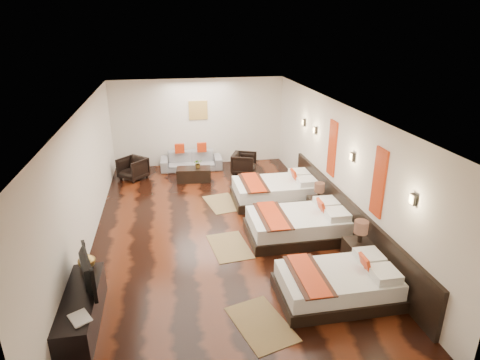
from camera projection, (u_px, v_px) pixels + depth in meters
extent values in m
cube|color=black|center=(219.00, 229.00, 9.35)|extent=(5.50, 9.50, 0.01)
cube|color=white|center=(216.00, 108.00, 8.33)|extent=(5.50, 9.50, 0.01)
cube|color=silver|center=(199.00, 122.00, 13.20)|extent=(5.50, 0.01, 2.80)
cube|color=silver|center=(85.00, 180.00, 8.38)|extent=(0.01, 9.50, 2.80)
cube|color=silver|center=(337.00, 165.00, 9.30)|extent=(0.01, 9.50, 2.80)
cube|color=black|center=(346.00, 218.00, 8.91)|extent=(0.08, 6.60, 0.90)
cube|color=black|center=(336.00, 292.00, 7.02)|extent=(2.01, 1.25, 0.21)
cube|color=white|center=(337.00, 280.00, 6.93)|extent=(1.92, 1.15, 0.29)
cube|color=red|center=(365.00, 264.00, 6.92)|extent=(0.15, 0.31, 0.31)
cube|color=#38190F|center=(308.00, 275.00, 6.79)|extent=(0.53, 1.27, 0.02)
cube|color=red|center=(308.00, 274.00, 6.78)|extent=(0.36, 1.27, 0.02)
cube|color=black|center=(297.00, 232.00, 9.01)|extent=(2.20, 1.36, 0.23)
cube|color=white|center=(298.00, 221.00, 8.91)|extent=(2.10, 1.26, 0.31)
cube|color=red|center=(322.00, 207.00, 8.90)|extent=(0.16, 0.34, 0.34)
cube|color=#38190F|center=(273.00, 216.00, 8.75)|extent=(0.58, 1.38, 0.02)
cube|color=red|center=(273.00, 215.00, 8.75)|extent=(0.40, 1.38, 0.02)
cube|color=black|center=(274.00, 197.00, 10.81)|extent=(2.19, 1.36, 0.23)
cube|color=white|center=(275.00, 187.00, 10.71)|extent=(2.09, 1.25, 0.31)
cube|color=red|center=(294.00, 176.00, 10.69)|extent=(0.16, 0.33, 0.34)
cube|color=#38190F|center=(253.00, 183.00, 10.55)|extent=(0.57, 1.38, 0.02)
cube|color=red|center=(253.00, 182.00, 10.55)|extent=(0.40, 1.38, 0.02)
cube|color=black|center=(358.00, 254.00, 7.84)|extent=(0.50, 0.50, 0.55)
cylinder|color=black|center=(360.00, 236.00, 7.71)|extent=(0.09, 0.09, 0.22)
cylinder|color=#3F2619|center=(361.00, 227.00, 7.63)|extent=(0.26, 0.26, 0.24)
cube|color=black|center=(318.00, 208.00, 9.84)|extent=(0.45, 0.45, 0.50)
cylinder|color=black|center=(319.00, 194.00, 9.71)|extent=(0.08, 0.08, 0.20)
cylinder|color=#3F2619|center=(319.00, 187.00, 9.64)|extent=(0.24, 0.24, 0.22)
cube|color=olive|center=(261.00, 324.00, 6.42)|extent=(1.05, 1.36, 0.01)
cube|color=olive|center=(230.00, 246.00, 8.63)|extent=(0.89, 1.28, 0.01)
cube|color=olive|center=(222.00, 203.00, 10.68)|extent=(0.97, 1.32, 0.01)
cube|color=black|center=(82.00, 310.00, 6.32)|extent=(0.50, 1.80, 0.55)
imported|color=black|center=(82.00, 272.00, 6.30)|extent=(0.41, 0.99, 0.57)
imported|color=black|center=(71.00, 322.00, 5.64)|extent=(0.39, 0.42, 0.03)
imported|color=brown|center=(86.00, 259.00, 6.89)|extent=(0.35, 0.35, 0.30)
imported|color=gray|center=(191.00, 161.00, 13.07)|extent=(1.95, 0.82, 0.56)
imported|color=black|center=(133.00, 168.00, 12.24)|extent=(1.01, 1.01, 0.66)
imported|color=black|center=(244.00, 163.00, 12.71)|extent=(0.92, 0.91, 0.65)
cube|color=black|center=(194.00, 174.00, 12.13)|extent=(1.04, 0.60, 0.40)
imported|color=#2C6020|center=(198.00, 163.00, 12.03)|extent=(0.27, 0.24, 0.28)
cube|color=#D86014|center=(379.00, 183.00, 7.45)|extent=(0.04, 0.40, 1.30)
cube|color=#D86014|center=(332.00, 148.00, 9.46)|extent=(0.04, 0.40, 1.30)
cube|color=black|center=(413.00, 199.00, 6.38)|extent=(0.06, 0.12, 0.18)
cube|color=#FFD18C|center=(412.00, 200.00, 6.38)|extent=(0.02, 0.10, 0.14)
cube|color=black|center=(353.00, 157.00, 8.40)|extent=(0.06, 0.12, 0.18)
cube|color=#FFD18C|center=(351.00, 157.00, 8.39)|extent=(0.02, 0.10, 0.14)
cube|color=black|center=(315.00, 130.00, 10.42)|extent=(0.06, 0.12, 0.18)
cube|color=#FFD18C|center=(314.00, 131.00, 10.41)|extent=(0.02, 0.10, 0.14)
cube|color=black|center=(304.00, 122.00, 11.24)|extent=(0.06, 0.12, 0.18)
cube|color=#FFD18C|center=(303.00, 122.00, 11.24)|extent=(0.02, 0.10, 0.14)
cube|color=#AD873F|center=(198.00, 110.00, 13.03)|extent=(0.60, 0.04, 0.60)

